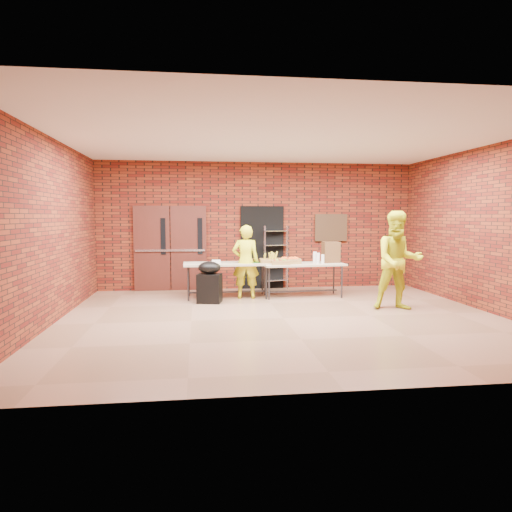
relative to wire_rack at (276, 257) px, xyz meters
The scene contains 19 objects.
room 3.44m from the wire_rack, 97.44° to the right, with size 8.08×7.08×3.28m.
double_doors 2.64m from the wire_rack, behind, with size 1.78×0.12×2.10m.
dark_doorway 0.44m from the wire_rack, 157.24° to the left, with size 1.10×0.06×2.10m, color black.
bronze_plaque 1.65m from the wire_rack, ahead, with size 0.85×0.04×0.70m, color #442D1B.
wire_rack is the anchor object (origin of this frame).
table_left 1.71m from the wire_rack, 140.35° to the right, with size 1.95×0.85×0.79m.
table_right 1.25m from the wire_rack, 70.17° to the right, with size 1.92×0.92×0.77m.
basket_bananas 1.25m from the wire_rack, 105.36° to the right, with size 0.48×0.37×0.15m.
basket_oranges 1.19m from the wire_rack, 84.44° to the right, with size 0.47×0.37×0.15m.
basket_apples 1.36m from the wire_rack, 95.71° to the right, with size 0.41×0.32×0.13m.
muffin_tray 1.33m from the wire_rack, 123.08° to the right, with size 0.36×0.36×0.09m.
napkin_box 1.87m from the wire_rack, 146.08° to the right, with size 0.19×0.13×0.06m, color white.
coffee_dispenser 1.55m from the wire_rack, 43.21° to the right, with size 0.37×0.33×0.48m, color #52361C.
cup_stack_front 1.45m from the wire_rack, 58.26° to the right, with size 0.08×0.08×0.24m, color white.
cup_stack_mid 1.59m from the wire_rack, 57.79° to the right, with size 0.07×0.07×0.21m, color white.
cup_stack_back 1.32m from the wire_rack, 56.85° to the right, with size 0.09×0.09×0.26m, color white.
covered_grill 2.41m from the wire_rack, 136.18° to the right, with size 0.57×0.51×0.89m.
volunteer_woman 1.53m from the wire_rack, 126.14° to the right, with size 0.60×0.39×1.65m, color #D0D317.
volunteer_man 3.45m from the wire_rack, 55.37° to the right, with size 0.95×0.74×1.95m, color #D0D317.
Camera 1 is at (-1.52, -8.01, 1.84)m, focal length 32.00 mm.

